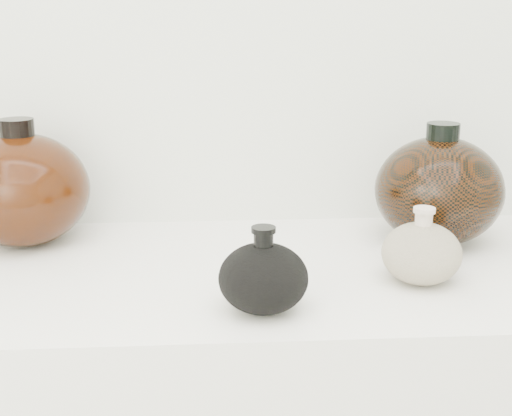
{
  "coord_description": "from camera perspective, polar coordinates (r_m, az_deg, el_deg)",
  "views": [
    {
      "loc": [
        -0.08,
        -0.07,
        1.29
      ],
      "look_at": [
        -0.02,
        0.92,
        1.0
      ],
      "focal_mm": 50.0,
      "sensor_mm": 36.0,
      "label": 1
    }
  ],
  "objects": [
    {
      "name": "right_round_pot",
      "position": [
        1.22,
        14.41,
        1.4
      ],
      "size": [
        0.26,
        0.26,
        0.2
      ],
      "color": "black",
      "rests_on": "display_counter"
    },
    {
      "name": "left_round_pot",
      "position": [
        1.24,
        -18.2,
        1.45
      ],
      "size": [
        0.25,
        0.25,
        0.21
      ],
      "color": "black",
      "rests_on": "display_counter"
    },
    {
      "name": "black_gourd_vase",
      "position": [
        0.93,
        0.59,
        -5.58
      ],
      "size": [
        0.16,
        0.16,
        0.12
      ],
      "color": "black",
      "rests_on": "display_counter"
    },
    {
      "name": "cream_gourd_vase",
      "position": [
        1.05,
        13.1,
        -3.5
      ],
      "size": [
        0.15,
        0.15,
        0.11
      ],
      "color": "beige",
      "rests_on": "display_counter"
    }
  ]
}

